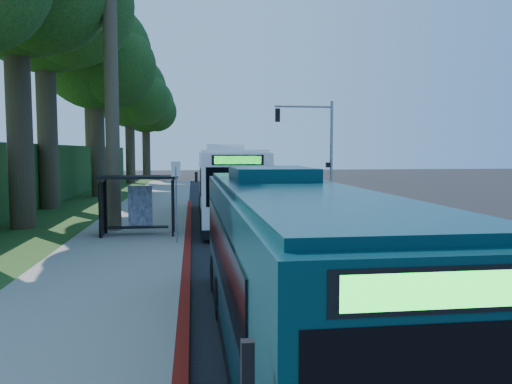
{
  "coord_description": "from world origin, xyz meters",
  "views": [
    {
      "loc": [
        -4.78,
        -23.77,
        3.57
      ],
      "look_at": [
        -1.63,
        1.0,
        1.51
      ],
      "focal_mm": 35.0,
      "sensor_mm": 36.0,
      "label": 1
    }
  ],
  "objects": [
    {
      "name": "ground",
      "position": [
        0.0,
        0.0,
        0.0
      ],
      "size": [
        140.0,
        140.0,
        0.0
      ],
      "primitive_type": "plane",
      "color": "black",
      "rests_on": "ground"
    },
    {
      "name": "sidewalk",
      "position": [
        -7.3,
        0.0,
        0.06
      ],
      "size": [
        4.5,
        70.0,
        0.12
      ],
      "primitive_type": "cube",
      "color": "gray",
      "rests_on": "ground"
    },
    {
      "name": "red_curb",
      "position": [
        -5.0,
        -4.0,
        0.07
      ],
      "size": [
        0.25,
        30.0,
        0.13
      ],
      "primitive_type": "cube",
      "color": "maroon",
      "rests_on": "ground"
    },
    {
      "name": "grass_verge",
      "position": [
        -13.0,
        5.0,
        0.03
      ],
      "size": [
        8.0,
        70.0,
        0.06
      ],
      "primitive_type": "cube",
      "color": "#234719",
      "rests_on": "ground"
    },
    {
      "name": "bus_shelter",
      "position": [
        -7.26,
        -2.86,
        1.81
      ],
      "size": [
        3.2,
        1.51,
        2.55
      ],
      "color": "black",
      "rests_on": "ground"
    },
    {
      "name": "stop_sign_pole",
      "position": [
        -5.4,
        -5.0,
        2.08
      ],
      "size": [
        0.35,
        0.06,
        3.17
      ],
      "color": "gray",
      "rests_on": "ground"
    },
    {
      "name": "traffic_signal_pole",
      "position": [
        3.78,
        10.0,
        4.42
      ],
      "size": [
        4.1,
        0.3,
        7.0
      ],
      "color": "gray",
      "rests_on": "ground"
    },
    {
      "name": "tree_2",
      "position": [
        -11.89,
        15.98,
        10.48
      ],
      "size": [
        8.82,
        8.4,
        15.12
      ],
      "color": "#382B1E",
      "rests_on": "ground"
    },
    {
      "name": "tree_3",
      "position": [
        -13.88,
        23.98,
        11.98
      ],
      "size": [
        10.08,
        9.6,
        17.28
      ],
      "color": "#382B1E",
      "rests_on": "ground"
    },
    {
      "name": "tree_4",
      "position": [
        -11.4,
        31.98,
        9.73
      ],
      "size": [
        8.4,
        8.0,
        14.14
      ],
      "color": "#382B1E",
      "rests_on": "ground"
    },
    {
      "name": "tree_5",
      "position": [
        -10.41,
        39.99,
        8.96
      ],
      "size": [
        7.35,
        7.0,
        12.86
      ],
      "color": "#382B1E",
      "rests_on": "ground"
    },
    {
      "name": "white_bus",
      "position": [
        -3.01,
        1.98,
        1.92
      ],
      "size": [
        2.92,
        13.2,
        3.93
      ],
      "rotation": [
        0.0,
        0.0,
        -0.01
      ],
      "color": "white",
      "rests_on": "ground"
    },
    {
      "name": "teal_bus",
      "position": [
        -3.14,
        -15.23,
        1.58
      ],
      "size": [
        2.4,
        10.85,
        3.23
      ],
      "rotation": [
        0.0,
        0.0,
        0.01
      ],
      "color": "#092E36",
      "rests_on": "ground"
    },
    {
      "name": "pickup",
      "position": [
        2.07,
        2.62,
        0.82
      ],
      "size": [
        2.97,
        5.99,
        1.63
      ],
      "primitive_type": "imported",
      "rotation": [
        0.0,
        0.0,
        0.05
      ],
      "color": "silver",
      "rests_on": "ground"
    }
  ]
}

